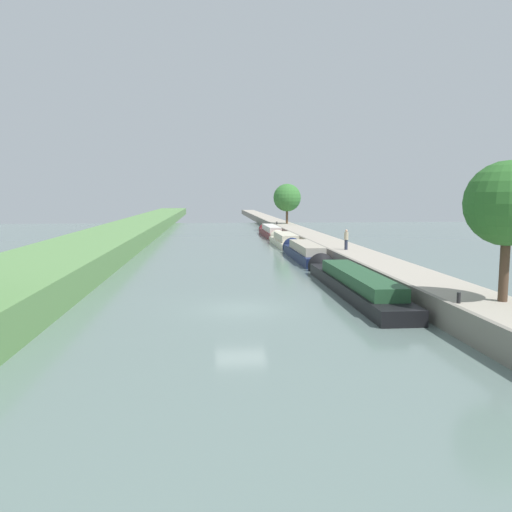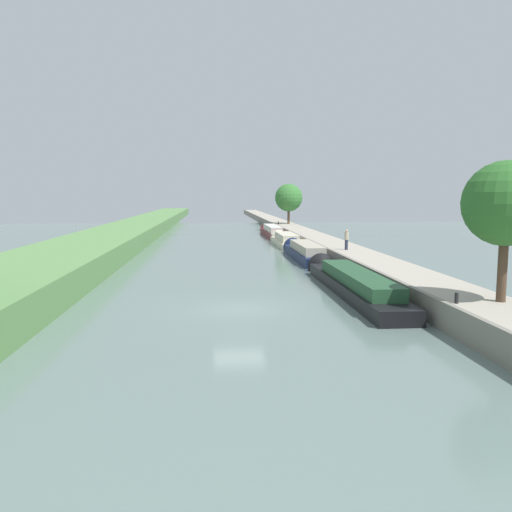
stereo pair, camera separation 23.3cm
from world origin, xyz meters
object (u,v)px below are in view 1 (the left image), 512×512
Objects in this scene: mooring_bollard_near at (459,298)px; narrowboat_black at (351,282)px; narrowboat_maroon at (270,231)px; mooring_bollard_far at (277,223)px; person_walking at (346,239)px; narrowboat_navy at (304,252)px; narrowboat_cream at (284,240)px.

narrowboat_black is at bearing 102.51° from mooring_bollard_near.
narrowboat_maroon is 7.56m from mooring_bollard_far.
person_walking is at bearing -84.59° from narrowboat_maroon.
person_walking is (2.81, -3.84, 1.44)m from narrowboat_navy.
person_walking is (2.89, 11.87, 1.48)m from narrowboat_black.
mooring_bollard_near is at bearing -77.49° from narrowboat_black.
person_walking is at bearing 76.30° from narrowboat_black.
narrowboat_navy is 29.04× the size of mooring_bollard_far.
narrowboat_maroon is (0.11, 41.23, 0.05)m from narrowboat_black.
narrowboat_cream is 25.86× the size of mooring_bollard_far.
narrowboat_black is at bearing -90.30° from narrowboat_navy.
person_walking is 20.95m from mooring_bollard_near.
mooring_bollard_far is (2.01, 48.51, 0.83)m from narrowboat_black.
narrowboat_cream is at bearing 99.58° from person_walking.
person_walking is at bearing -53.83° from narrowboat_navy.
narrowboat_black is 15.71m from narrowboat_navy.
narrowboat_cream is 0.77× the size of narrowboat_maroon.
narrowboat_maroon is at bearing 89.93° from narrowboat_navy.
narrowboat_cream is (0.13, 28.23, -0.02)m from narrowboat_black.
narrowboat_navy is at bearing 94.45° from mooring_bollard_near.
person_walking is 3.69× the size of mooring_bollard_near.
narrowboat_maroon is (-0.02, 13.00, 0.07)m from narrowboat_cream.
narrowboat_navy is at bearing -90.07° from narrowboat_maroon.
narrowboat_cream is at bearing 89.73° from narrowboat_black.
narrowboat_maroon is 29.53m from person_walking.
mooring_bollard_near is 57.56m from mooring_bollard_far.
narrowboat_maroon is at bearing 92.16° from mooring_bollard_near.
mooring_bollard_near reaches higher than narrowboat_black.
narrowboat_black is at bearing -90.27° from narrowboat_cream.
mooring_bollard_far is at bearing 90.00° from mooring_bollard_near.
person_walking reaches higher than narrowboat_cream.
mooring_bollard_near is at bearing -87.84° from narrowboat_maroon.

